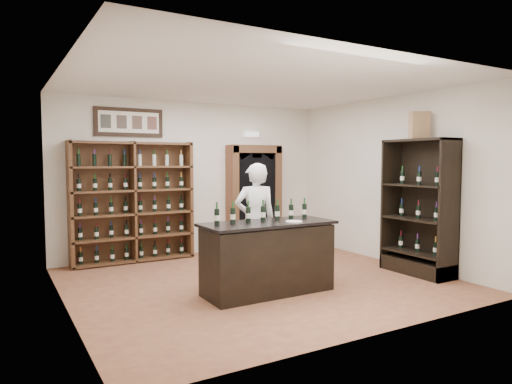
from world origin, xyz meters
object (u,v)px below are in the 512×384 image
Objects in this scene: counter_bottle_0 at (217,217)px; wine_crate at (419,125)px; tasting_counter at (268,258)px; shopkeeper at (255,220)px; wine_shelf at (133,202)px; side_cabinet at (419,228)px.

counter_bottle_0 is 0.68× the size of wine_crate.
shopkeeper reaches higher than tasting_counter.
wine_shelf is at bearing 110.56° from tasting_counter.
tasting_counter is at bearing -69.44° from wine_shelf.
side_cabinet is (2.72, -0.30, 0.26)m from tasting_counter.
wine_crate is at bearing -6.54° from counter_bottle_0.
wine_shelf is 1.17× the size of tasting_counter.
wine_shelf is 2.51m from shopkeeper.
counter_bottle_0 is at bearing 169.63° from tasting_counter.
tasting_counter is 6.27× the size of counter_bottle_0.
side_cabinet is (3.82, -3.23, -0.35)m from wine_shelf.
tasting_counter is 1.04× the size of shopkeeper.
side_cabinet is at bearing -48.21° from wine_crate.
tasting_counter is 2.75m from side_cabinet.
tasting_counter is at bearing -164.73° from wine_crate.
counter_bottle_0 is 0.17× the size of shopkeeper.
side_cabinet reaches higher than shopkeeper.
counter_bottle_0 is at bearing 172.86° from side_cabinet.
shopkeeper reaches higher than counter_bottle_0.
wine_shelf reaches higher than tasting_counter.
side_cabinet is 4.99× the size of wine_crate.
wine_shelf is at bearing 160.81° from wine_crate.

